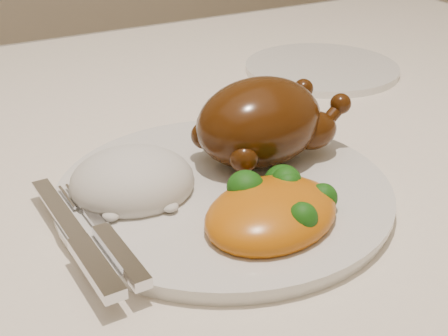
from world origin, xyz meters
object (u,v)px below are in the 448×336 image
dining_table (142,241)px  dinner_plate (224,193)px  roast_chicken (263,121)px  side_plate (322,68)px

dining_table → dinner_plate: dinner_plate is taller
dinner_plate → roast_chicken: roast_chicken is taller
dining_table → roast_chicken: bearing=-37.4°
dining_table → roast_chicken: roast_chicken is taller
dinner_plate → roast_chicken: (0.06, 0.03, 0.05)m
dining_table → side_plate: size_ratio=7.07×
side_plate → roast_chicken: 0.34m
dining_table → roast_chicken: (0.11, -0.08, 0.16)m
dining_table → side_plate: (0.35, 0.14, 0.11)m
dining_table → dinner_plate: bearing=-69.0°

